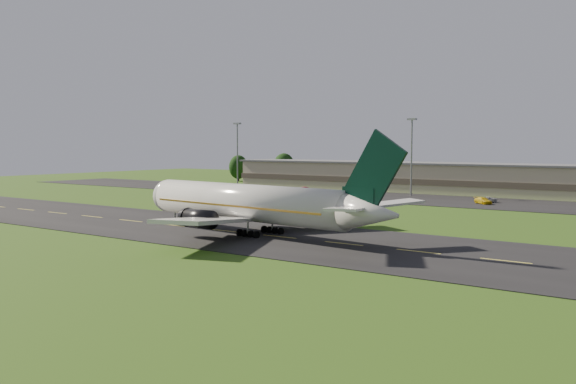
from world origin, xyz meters
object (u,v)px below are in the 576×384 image
Objects in this scene: service_vehicle_d at (483,201)px; service_vehicle_b at (306,189)px; light_mast_west at (237,147)px; service_vehicle_a at (257,188)px; light_mast_centre at (412,147)px; airliner at (250,204)px; service_vehicle_c at (486,200)px; terminal at (441,178)px.

service_vehicle_b is at bearing 122.47° from service_vehicle_d.
service_vehicle_a is at bearing -27.99° from light_mast_west.
service_vehicle_a is at bearing 124.94° from service_vehicle_d.
light_mast_centre is at bearing -101.58° from service_vehicle_b.
service_vehicle_d is at bearing -119.41° from service_vehicle_b.
airliner is 2.52× the size of light_mast_west.
service_vehicle_b reaches higher than service_vehicle_c.
airliner is at bearing -151.31° from service_vehicle_d.
service_vehicle_a is 68.93m from service_vehicle_c.
service_vehicle_a is 16.91m from service_vehicle_b.
light_mast_centre is 3.96× the size of service_vehicle_d.
service_vehicle_d reaches higher than service_vehicle_c.
light_mast_centre reaches higher than service_vehicle_c.
light_mast_centre is at bearing -158.90° from service_vehicle_c.
service_vehicle_d is (23.34, -11.68, -11.89)m from light_mast_centre.
service_vehicle_a is 69.63m from service_vehicle_d.
light_mast_centre is at bearing -94.95° from terminal.
airliner reaches higher than terminal.
terminal is 30.28× the size of service_vehicle_c.
airliner reaches higher than service_vehicle_b.
service_vehicle_b is 0.93× the size of service_vehicle_c.
service_vehicle_d reaches higher than service_vehicle_a.
airliner is 0.35× the size of terminal.
airliner is 92.91m from service_vehicle_a.
light_mast_west reaches higher than service_vehicle_a.
airliner is at bearing -84.00° from terminal.
terminal is at bearing 171.90° from service_vehicle_c.
terminal is at bearing -10.32° from service_vehicle_a.
service_vehicle_a is 0.78× the size of service_vehicle_b.
light_mast_west is 19.77m from service_vehicle_a.
service_vehicle_d is (69.50, -4.32, 0.16)m from service_vehicle_a.
service_vehicle_b is 52.10m from service_vehicle_c.
light_mast_west is 84.99m from service_vehicle_d.
service_vehicle_b is (-30.70, -22.31, -3.16)m from terminal.
airliner is at bearing -48.24° from light_mast_west.
airliner is 11.51× the size of service_vehicle_b.
light_mast_centre is at bearing -27.59° from service_vehicle_a.
service_vehicle_d is at bearing -51.79° from terminal.
light_mast_west is 5.89× the size of service_vehicle_a.
light_mast_centre is at bearing 101.92° from service_vehicle_d.
service_vehicle_b is (16.86, 1.23, 0.15)m from service_vehicle_a.
service_vehicle_c is (21.37, -24.16, -3.23)m from terminal.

